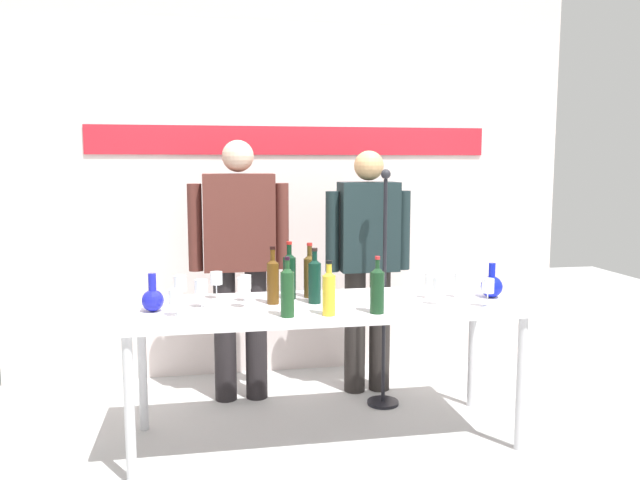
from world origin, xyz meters
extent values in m
plane|color=#B5B5B3|center=(0.00, 0.00, 0.00)|extent=(10.00, 10.00, 0.00)
cube|color=silver|center=(0.00, 1.25, 1.50)|extent=(4.07, 0.10, 3.00)
cube|color=red|center=(0.00, 1.19, 1.68)|extent=(2.85, 0.01, 0.20)
cube|color=silver|center=(0.00, 0.00, 0.75)|extent=(2.12, 0.72, 0.04)
cylinder|color=silver|center=(-1.00, -0.31, 0.37)|extent=(0.05, 0.05, 0.73)
cylinder|color=silver|center=(1.00, -0.31, 0.37)|extent=(0.05, 0.05, 0.73)
cylinder|color=silver|center=(-1.00, 0.31, 0.37)|extent=(0.05, 0.05, 0.73)
cylinder|color=silver|center=(1.00, 0.31, 0.37)|extent=(0.05, 0.05, 0.73)
sphere|color=#1B1FB6|center=(-0.90, -0.03, 0.83)|extent=(0.11, 0.11, 0.11)
cylinder|color=#1B1FB6|center=(-0.90, -0.03, 0.92)|extent=(0.04, 0.04, 0.10)
sphere|color=#101DB9|center=(0.95, -0.03, 0.83)|extent=(0.12, 0.12, 0.12)
cylinder|color=#101DB9|center=(0.95, -0.03, 0.93)|extent=(0.04, 0.04, 0.08)
cylinder|color=black|center=(-0.52, 0.69, 0.43)|extent=(0.14, 0.14, 0.85)
cylinder|color=black|center=(-0.32, 0.69, 0.43)|extent=(0.14, 0.14, 0.85)
cube|color=#542822|center=(-0.42, 0.69, 1.16)|extent=(0.44, 0.22, 0.61)
cylinder|color=#542822|center=(-0.69, 0.69, 1.13)|extent=(0.09, 0.09, 0.55)
cylinder|color=#542822|center=(-0.15, 0.69, 1.13)|extent=(0.09, 0.09, 0.55)
sphere|color=#D0AF95|center=(-0.42, 0.69, 1.57)|extent=(0.20, 0.20, 0.20)
cylinder|color=#272321|center=(0.34, 0.69, 0.41)|extent=(0.14, 0.14, 0.82)
cylinder|color=#272321|center=(0.51, 0.69, 0.41)|extent=(0.14, 0.14, 0.82)
cube|color=#19282A|center=(0.42, 0.69, 1.11)|extent=(0.38, 0.22, 0.58)
cylinder|color=#19282A|center=(0.18, 0.69, 1.08)|extent=(0.09, 0.09, 0.52)
cylinder|color=#19282A|center=(0.66, 0.69, 1.08)|extent=(0.09, 0.09, 0.52)
sphere|color=tan|center=(0.42, 0.69, 1.51)|extent=(0.19, 0.19, 0.19)
cylinder|color=#4A3614|center=(-0.06, 0.16, 0.88)|extent=(0.07, 0.07, 0.22)
cone|color=#4A3614|center=(-0.06, 0.16, 1.00)|extent=(0.07, 0.07, 0.03)
cylinder|color=#4A3614|center=(-0.06, 0.16, 1.03)|extent=(0.03, 0.03, 0.07)
cylinder|color=#B4221D|center=(-0.06, 0.16, 1.07)|extent=(0.03, 0.03, 0.02)
cylinder|color=black|center=(-0.05, 0.01, 0.88)|extent=(0.07, 0.07, 0.22)
cone|color=black|center=(-0.05, 0.01, 1.00)|extent=(0.07, 0.07, 0.03)
cylinder|color=black|center=(-0.05, 0.01, 1.02)|extent=(0.03, 0.03, 0.07)
cylinder|color=black|center=(-0.05, 0.01, 1.06)|extent=(0.03, 0.03, 0.02)
cylinder|color=black|center=(-0.17, 0.15, 0.89)|extent=(0.07, 0.07, 0.23)
cone|color=black|center=(-0.17, 0.15, 1.02)|extent=(0.07, 0.07, 0.03)
cylinder|color=black|center=(-0.17, 0.15, 1.04)|extent=(0.03, 0.03, 0.07)
cylinder|color=#AC1C17|center=(-0.17, 0.15, 1.09)|extent=(0.03, 0.03, 0.02)
cylinder|color=#18401E|center=(-0.24, -0.26, 0.88)|extent=(0.07, 0.07, 0.22)
cone|color=#18401E|center=(-0.24, -0.26, 1.01)|extent=(0.07, 0.07, 0.03)
cylinder|color=#18401E|center=(-0.24, -0.26, 1.02)|extent=(0.02, 0.02, 0.06)
cylinder|color=black|center=(-0.24, -0.26, 1.06)|extent=(0.03, 0.03, 0.02)
cylinder|color=gold|center=(-0.03, -0.27, 0.87)|extent=(0.07, 0.07, 0.20)
cone|color=gold|center=(-0.03, -0.27, 0.98)|extent=(0.07, 0.07, 0.03)
cylinder|color=gold|center=(-0.03, -0.27, 1.00)|extent=(0.03, 0.03, 0.06)
cylinder|color=black|center=(-0.03, -0.27, 1.04)|extent=(0.03, 0.03, 0.02)
cylinder|color=#4F300D|center=(-0.28, 0.04, 0.88)|extent=(0.07, 0.07, 0.22)
cone|color=#4F300D|center=(-0.28, 0.04, 1.00)|extent=(0.07, 0.07, 0.03)
cylinder|color=#4F300D|center=(-0.28, 0.04, 1.03)|extent=(0.03, 0.03, 0.07)
cylinder|color=black|center=(-0.28, 0.04, 1.08)|extent=(0.03, 0.03, 0.02)
cylinder|color=#14361C|center=(0.22, -0.27, 0.88)|extent=(0.07, 0.07, 0.21)
cone|color=#14361C|center=(0.22, -0.27, 0.99)|extent=(0.07, 0.07, 0.03)
cylinder|color=#14361C|center=(0.22, -0.27, 1.01)|extent=(0.02, 0.02, 0.06)
cylinder|color=#AE2425|center=(0.22, -0.27, 1.05)|extent=(0.03, 0.03, 0.02)
cylinder|color=white|center=(-0.42, 0.12, 0.77)|extent=(0.06, 0.06, 0.00)
cylinder|color=white|center=(-0.42, 0.12, 0.81)|extent=(0.01, 0.01, 0.07)
cylinder|color=white|center=(-0.42, 0.12, 0.88)|extent=(0.06, 0.06, 0.07)
cylinder|color=white|center=(-0.58, 0.22, 0.77)|extent=(0.06, 0.06, 0.00)
cylinder|color=white|center=(-0.58, 0.22, 0.81)|extent=(0.01, 0.01, 0.08)
cylinder|color=white|center=(-0.58, 0.22, 0.89)|extent=(0.07, 0.07, 0.07)
cylinder|color=white|center=(-0.78, -0.15, 0.77)|extent=(0.06, 0.06, 0.00)
cylinder|color=white|center=(-0.78, -0.15, 0.81)|extent=(0.01, 0.01, 0.06)
cylinder|color=white|center=(-0.78, -0.15, 0.87)|extent=(0.07, 0.07, 0.07)
cylinder|color=white|center=(-0.77, 0.17, 0.77)|extent=(0.06, 0.06, 0.00)
cylinder|color=white|center=(-0.77, 0.17, 0.80)|extent=(0.01, 0.01, 0.06)
cylinder|color=white|center=(-0.77, 0.17, 0.88)|extent=(0.07, 0.07, 0.08)
cylinder|color=white|center=(-0.66, 0.01, 0.77)|extent=(0.06, 0.06, 0.00)
cylinder|color=white|center=(-0.66, 0.01, 0.81)|extent=(0.01, 0.01, 0.07)
cylinder|color=white|center=(-0.66, 0.01, 0.88)|extent=(0.07, 0.07, 0.07)
cylinder|color=white|center=(-0.44, -0.02, 0.77)|extent=(0.06, 0.06, 0.00)
cylinder|color=white|center=(-0.44, -0.02, 0.81)|extent=(0.01, 0.01, 0.07)
cylinder|color=white|center=(-0.44, -0.02, 0.89)|extent=(0.07, 0.07, 0.08)
cylinder|color=white|center=(0.60, 0.01, 0.77)|extent=(0.05, 0.05, 0.00)
cylinder|color=white|center=(0.60, 0.01, 0.81)|extent=(0.01, 0.01, 0.07)
cylinder|color=white|center=(0.60, 0.01, 0.88)|extent=(0.06, 0.06, 0.07)
cylinder|color=white|center=(0.77, 0.00, 0.77)|extent=(0.06, 0.06, 0.00)
cylinder|color=white|center=(0.77, 0.00, 0.81)|extent=(0.01, 0.01, 0.07)
cylinder|color=white|center=(0.77, 0.00, 0.88)|extent=(0.06, 0.06, 0.07)
cylinder|color=white|center=(0.59, -0.15, 0.77)|extent=(0.06, 0.06, 0.00)
cylinder|color=white|center=(0.59, -0.15, 0.81)|extent=(0.01, 0.01, 0.08)
cylinder|color=white|center=(0.59, -0.15, 0.89)|extent=(0.06, 0.06, 0.07)
cylinder|color=white|center=(0.83, -0.24, 0.77)|extent=(0.05, 0.05, 0.00)
cylinder|color=white|center=(0.83, -0.24, 0.81)|extent=(0.01, 0.01, 0.07)
cylinder|color=white|center=(0.83, -0.24, 0.89)|extent=(0.06, 0.06, 0.08)
cylinder|color=black|center=(0.46, 0.43, 0.01)|extent=(0.20, 0.20, 0.02)
cylinder|color=black|center=(0.46, 0.43, 0.71)|extent=(0.02, 0.02, 1.43)
sphere|color=#232328|center=(0.46, 0.43, 1.46)|extent=(0.06, 0.06, 0.06)
camera|label=1|loc=(-0.62, -3.24, 1.53)|focal=34.95mm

